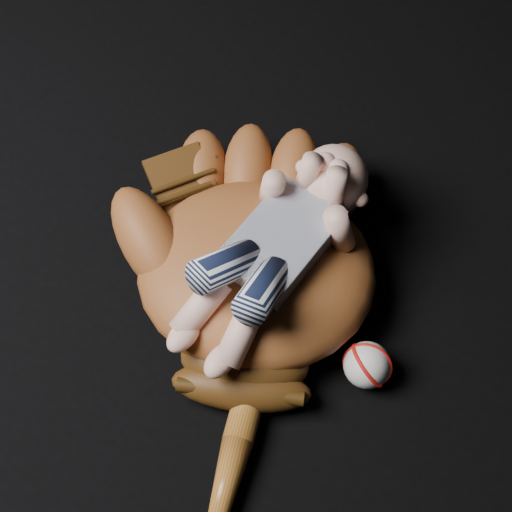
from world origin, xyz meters
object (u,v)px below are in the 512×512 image
(baseball_glove, at_px, (256,265))
(baseball, at_px, (367,365))
(baseball_bat, at_px, (233,460))
(newborn_baby, at_px, (269,253))

(baseball_glove, xyz_separation_m, baseball, (0.20, -0.06, -0.04))
(baseball_glove, xyz_separation_m, baseball_bat, (0.09, -0.25, -0.06))
(baseball_glove, relative_size, baseball_bat, 1.06)
(baseball_glove, bearing_deg, baseball, -34.36)
(baseball, bearing_deg, baseball_glove, 164.44)
(baseball_glove, bearing_deg, baseball_bat, -89.56)
(newborn_baby, relative_size, baseball_bat, 0.84)
(baseball_glove, height_order, baseball_bat, baseball_glove)
(baseball, bearing_deg, newborn_baby, 164.51)
(baseball_glove, distance_m, newborn_baby, 0.06)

